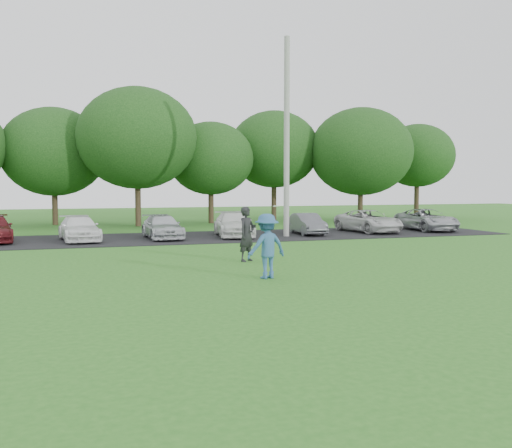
{
  "coord_description": "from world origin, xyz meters",
  "views": [
    {
      "loc": [
        -5.74,
        -14.58,
        2.63
      ],
      "look_at": [
        0.0,
        3.5,
        1.3
      ],
      "focal_mm": 40.0,
      "sensor_mm": 36.0,
      "label": 1
    }
  ],
  "objects": [
    {
      "name": "ground",
      "position": [
        0.0,
        0.0,
        0.0
      ],
      "size": [
        100.0,
        100.0,
        0.0
      ],
      "primitive_type": "plane",
      "color": "#296B1E",
      "rests_on": "ground"
    },
    {
      "name": "parking_lot",
      "position": [
        0.0,
        13.0,
        0.01
      ],
      "size": [
        32.0,
        6.5,
        0.03
      ],
      "primitive_type": "cube",
      "color": "black",
      "rests_on": "ground"
    },
    {
      "name": "utility_pole",
      "position": [
        4.29,
        12.01,
        4.92
      ],
      "size": [
        0.28,
        0.28,
        9.85
      ],
      "primitive_type": "cylinder",
      "color": "#9F9F9A",
      "rests_on": "ground"
    },
    {
      "name": "frisbee_player",
      "position": [
        -0.68,
        0.37,
        0.91
      ],
      "size": [
        1.29,
        0.92,
        2.06
      ],
      "color": "#315E8C",
      "rests_on": "ground"
    },
    {
      "name": "camera_bystander",
      "position": [
        -0.19,
        3.93,
        0.93
      ],
      "size": [
        0.81,
        0.76,
        1.87
      ],
      "color": "black",
      "rests_on": "ground"
    },
    {
      "name": "parked_cars",
      "position": [
        0.9,
        12.95,
        0.61
      ],
      "size": [
        28.04,
        4.95,
        1.21
      ],
      "color": "#4B1015",
      "rests_on": "parking_lot"
    },
    {
      "name": "tree_row",
      "position": [
        1.51,
        22.76,
        4.91
      ],
      "size": [
        42.39,
        9.85,
        8.64
      ],
      "color": "#38281C",
      "rests_on": "ground"
    }
  ]
}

